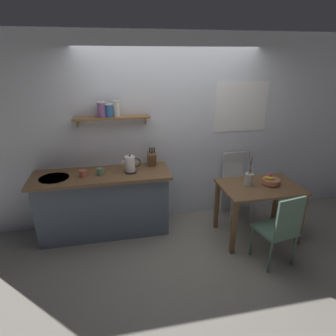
# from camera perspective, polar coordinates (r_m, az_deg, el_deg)

# --- Properties ---
(ground_plane) EXTENTS (14.00, 14.00, 0.00)m
(ground_plane) POSITION_cam_1_polar(r_m,az_deg,el_deg) (4.16, 2.10, -13.43)
(ground_plane) COLOR gray
(back_wall) EXTENTS (6.80, 0.11, 2.70)m
(back_wall) POSITION_cam_1_polar(r_m,az_deg,el_deg) (4.22, 3.00, 7.35)
(back_wall) COLOR silver
(back_wall) RESTS_ON ground_plane
(kitchen_counter) EXTENTS (1.83, 0.63, 0.92)m
(kitchen_counter) POSITION_cam_1_polar(r_m,az_deg,el_deg) (4.11, -12.70, -6.88)
(kitchen_counter) COLOR slate
(kitchen_counter) RESTS_ON ground_plane
(wall_shelf) EXTENTS (1.00, 0.20, 0.34)m
(wall_shelf) POSITION_cam_1_polar(r_m,az_deg,el_deg) (3.87, -11.61, 10.67)
(wall_shelf) COLOR brown
(dining_table) EXTENTS (1.05, 0.70, 0.77)m
(dining_table) POSITION_cam_1_polar(r_m,az_deg,el_deg) (4.04, 17.79, -5.03)
(dining_table) COLOR brown
(dining_table) RESTS_ON ground_plane
(dining_chair_near) EXTENTS (0.48, 0.47, 0.95)m
(dining_chair_near) POSITION_cam_1_polar(r_m,az_deg,el_deg) (3.63, 21.62, -11.02)
(dining_chair_near) COLOR #4C6B5B
(dining_chair_near) RESTS_ON ground_plane
(dining_chair_far) EXTENTS (0.42, 0.44, 1.01)m
(dining_chair_far) POSITION_cam_1_polar(r_m,az_deg,el_deg) (4.55, 13.30, -2.89)
(dining_chair_far) COLOR silver
(dining_chair_far) RESTS_ON ground_plane
(fruit_bowl) EXTENTS (0.23, 0.23, 0.14)m
(fruit_bowl) POSITION_cam_1_polar(r_m,az_deg,el_deg) (4.06, 19.85, -2.39)
(fruit_bowl) COLOR #BC704C
(fruit_bowl) RESTS_ON dining_table
(twig_vase) EXTENTS (0.11, 0.11, 0.48)m
(twig_vase) POSITION_cam_1_polar(r_m,az_deg,el_deg) (3.93, 15.88, -2.13)
(twig_vase) COLOR #B7B2A8
(twig_vase) RESTS_ON dining_table
(electric_kettle) EXTENTS (0.25, 0.16, 0.25)m
(electric_kettle) POSITION_cam_1_polar(r_m,az_deg,el_deg) (3.84, -7.53, 0.71)
(electric_kettle) COLOR black
(electric_kettle) RESTS_ON kitchen_counter
(knife_block) EXTENTS (0.11, 0.16, 0.28)m
(knife_block) POSITION_cam_1_polar(r_m,az_deg,el_deg) (4.05, -3.25, 1.92)
(knife_block) COLOR brown
(knife_block) RESTS_ON kitchen_counter
(coffee_mug_by_sink) EXTENTS (0.13, 0.09, 0.09)m
(coffee_mug_by_sink) POSITION_cam_1_polar(r_m,az_deg,el_deg) (3.85, -16.64, -1.02)
(coffee_mug_by_sink) COLOR #C6664C
(coffee_mug_by_sink) RESTS_ON kitchen_counter
(coffee_mug_spare) EXTENTS (0.12, 0.08, 0.10)m
(coffee_mug_spare) POSITION_cam_1_polar(r_m,az_deg,el_deg) (3.83, -13.43, -0.74)
(coffee_mug_spare) COLOR slate
(coffee_mug_spare) RESTS_ON kitchen_counter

